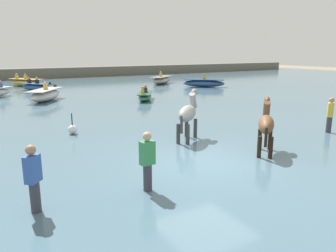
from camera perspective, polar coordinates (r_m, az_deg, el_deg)
ground_plane at (r=9.68m, az=6.61°, el=-7.37°), size 120.00×120.00×0.00m
water_surface at (r=18.36m, az=-12.51°, el=2.57°), size 90.00×90.00×0.26m
horse_lead_bay at (r=10.41m, az=16.83°, el=0.13°), size 1.48×1.44×1.92m
horse_trailing_grey at (r=11.44m, az=3.52°, el=2.04°), size 1.62×1.43×2.00m
boat_near_port at (r=21.13m, az=-4.08°, el=5.29°), size 2.07×2.70×0.98m
boat_far_offshore at (r=22.26m, az=-20.72°, el=5.12°), size 2.91×3.45×1.20m
boat_mid_outer at (r=31.81m, az=-1.16°, el=8.06°), size 3.46×3.05×1.18m
boat_distant_west at (r=32.10m, az=-23.63°, el=7.01°), size 2.94×3.58×1.15m
boat_far_inshore at (r=29.13m, az=6.30°, el=7.49°), size 3.52×3.20×1.14m
boat_mid_channel at (r=28.18m, az=-22.05°, el=6.37°), size 2.50×2.89×1.06m
person_wading_mid at (r=14.03m, az=26.51°, el=1.41°), size 0.38×0.35×1.63m
person_spectator_far at (r=6.91m, az=-22.48°, el=-9.15°), size 0.36×0.37×1.63m
person_onlooker_right at (r=7.35m, az=-3.63°, el=-6.82°), size 0.34×0.23×1.63m
channel_buoy at (r=12.94m, az=-16.40°, el=-0.56°), size 0.35×0.35×0.80m
far_shoreline at (r=41.08m, az=-22.96°, el=8.32°), size 80.00×2.40×1.44m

